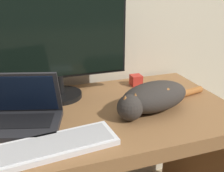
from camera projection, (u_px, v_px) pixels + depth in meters
desk at (83, 146)px, 1.17m from camera, size 1.33×0.67×0.74m
monitor at (56, 44)px, 1.17m from camera, size 0.66×0.20×0.49m
laptop at (17, 115)px, 1.00m from camera, size 0.37×0.29×0.21m
external_keyboard at (57, 145)px, 0.87m from camera, size 0.41×0.18×0.02m
cat at (153, 97)px, 1.11m from camera, size 0.50×0.24×0.12m
small_toy at (136, 80)px, 1.40m from camera, size 0.06×0.06×0.06m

